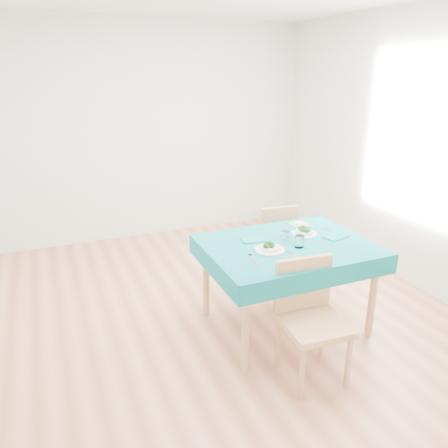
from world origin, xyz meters
name	(u,v)px	position (x,y,z in m)	size (l,w,h in m)	color
room_shell	(224,167)	(0.00, 0.00, 1.35)	(4.02, 4.52, 2.73)	#A56444
table	(286,285)	(0.40, -0.41, 0.38)	(1.36, 1.03, 0.76)	#096165
chair_near	(316,309)	(0.24, -1.07, 0.55)	(0.44, 0.48, 1.10)	tan
chair_far	(271,238)	(0.70, 0.41, 0.47)	(0.38, 0.41, 0.94)	tan
bowl_near	(270,246)	(0.19, -0.48, 0.79)	(0.24, 0.24, 0.07)	white
bowl_far	(304,231)	(0.63, -0.28, 0.79)	(0.22, 0.22, 0.07)	white
fork_near	(254,259)	(0.00, -0.58, 0.76)	(0.03, 0.19, 0.00)	silver
knife_near	(290,253)	(0.32, -0.58, 0.76)	(0.02, 0.20, 0.00)	silver
fork_far	(288,239)	(0.45, -0.31, 0.76)	(0.02, 0.16, 0.00)	silver
knife_far	(333,232)	(0.90, -0.33, 0.76)	(0.02, 0.23, 0.00)	silver
napkin_near	(252,240)	(0.16, -0.23, 0.76)	(0.18, 0.13, 0.01)	#0D6C70
napkin_far	(335,236)	(0.84, -0.44, 0.76)	(0.20, 0.14, 0.01)	#0D6C70
tumbler_center	(285,236)	(0.41, -0.35, 0.80)	(0.07, 0.07, 0.09)	white
tumbler_side	(299,241)	(0.44, -0.50, 0.81)	(0.08, 0.08, 0.10)	white
side_plate	(300,225)	(0.73, -0.05, 0.76)	(0.18, 0.18, 0.01)	#B7CD64
bread_slice	(300,223)	(0.73, -0.05, 0.77)	(0.09, 0.09, 0.01)	beige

